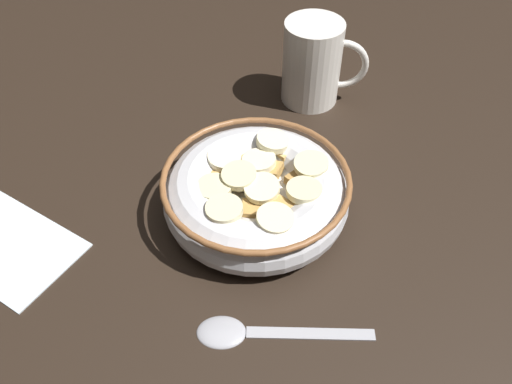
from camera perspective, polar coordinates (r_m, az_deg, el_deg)
ground_plane at (r=52.51cm, az=0.00°, el=-3.01°), size 106.56×106.56×2.00cm
cereal_bowl at (r=49.65cm, az=0.00°, el=-0.14°), size 17.75×17.75×5.66cm
spoon at (r=43.96cm, az=-1.12°, el=-14.87°), size 14.67×3.38×0.80cm
coffee_mug at (r=63.37cm, az=6.29°, el=13.79°), size 10.03×6.84×9.96cm
folded_napkin at (r=54.59cm, az=-25.82°, el=-4.99°), size 16.80×14.10×0.30cm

